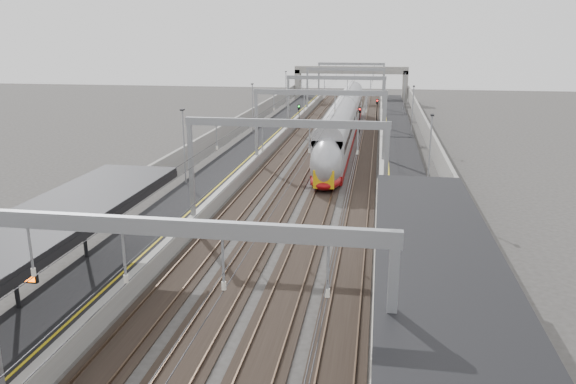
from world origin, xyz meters
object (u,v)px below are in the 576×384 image
(overbridge, at_px, (351,75))
(bench, at_px, (419,314))
(signal_green, at_px, (299,112))
(train, at_px, (343,126))

(overbridge, relative_size, bench, 13.13)
(overbridge, xyz_separation_m, signal_green, (-5.20, -35.43, -2.89))
(overbridge, distance_m, signal_green, 35.93)
(train, relative_size, signal_green, 14.41)
(train, relative_size, bench, 29.90)
(train, distance_m, bench, 46.24)
(overbridge, height_order, bench, overbridge)
(bench, bearing_deg, train, 97.73)
(train, xyz_separation_m, signal_green, (-6.70, 9.53, 0.29))
(train, height_order, signal_green, train)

